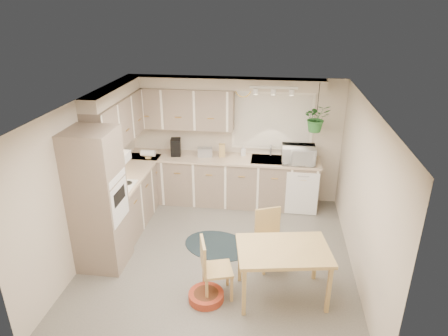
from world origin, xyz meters
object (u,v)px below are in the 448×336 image
Objects in this scene: pet_bed at (206,296)px; microwave at (299,153)px; chair_back at (271,241)px; dining_table at (282,273)px; chair_left at (217,268)px; braided_rug at (217,245)px.

microwave is (1.23, 2.68, 1.09)m from pet_bed.
dining_table is at bearing 81.06° from chair_back.
chair_back is 1.49× the size of microwave.
dining_table is at bearing 12.55° from pet_bed.
chair_left is 2.86m from microwave.
braided_rug is (-0.86, 0.41, -0.43)m from chair_back.
microwave is at bearing 139.68° from chair_left.
pet_bed is at bearing -62.82° from chair_left.
dining_table is 0.66m from chair_back.
chair_left is at bearing 23.70° from chair_back.
pet_bed is at bearing 23.36° from chair_back.
dining_table is 1.07× the size of braided_rug.
chair_left reaches higher than dining_table.
braided_rug is 1.87× the size of microwave.
microwave is at bearing 84.15° from dining_table.
chair_left is 1.22m from braided_rug.
chair_back reaches higher than braided_rug.
chair_left is at bearing -81.37° from braided_rug.
microwave reaches higher than chair_left.
chair_left is 0.42m from pet_bed.
chair_back is 1.87× the size of pet_bed.
braided_rug is at bearing -133.88° from microwave.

